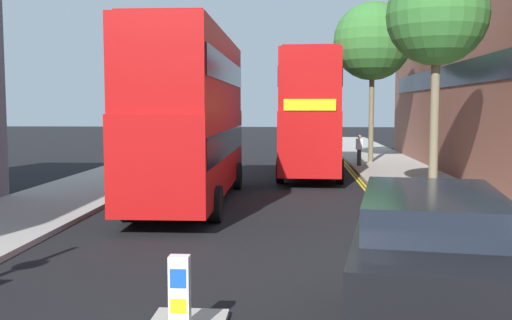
% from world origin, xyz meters
% --- Properties ---
extents(sidewalk_right, '(4.00, 80.00, 0.14)m').
position_xyz_m(sidewalk_right, '(6.50, 16.00, 0.07)').
color(sidewalk_right, '#9E9991').
rests_on(sidewalk_right, ground).
extents(sidewalk_left, '(4.00, 80.00, 0.14)m').
position_xyz_m(sidewalk_left, '(-6.50, 16.00, 0.07)').
color(sidewalk_left, '#9E9991').
rests_on(sidewalk_left, ground).
extents(kerb_line_outer, '(0.10, 56.00, 0.01)m').
position_xyz_m(kerb_line_outer, '(4.40, 14.00, 0.00)').
color(kerb_line_outer, yellow).
rests_on(kerb_line_outer, ground).
extents(kerb_line_inner, '(0.10, 56.00, 0.01)m').
position_xyz_m(kerb_line_inner, '(4.24, 14.00, 0.00)').
color(kerb_line_inner, yellow).
rests_on(kerb_line_inner, ground).
extents(keep_left_bollard, '(0.36, 0.28, 1.11)m').
position_xyz_m(keep_left_bollard, '(0.00, 3.08, 0.61)').
color(keep_left_bollard, silver).
rests_on(keep_left_bollard, traffic_island).
extents(double_decker_bus_away, '(2.89, 10.83, 5.64)m').
position_xyz_m(double_decker_bus_away, '(-1.93, 14.83, 3.03)').
color(double_decker_bus_away, '#B20F0F').
rests_on(double_decker_bus_away, ground).
extents(double_decker_bus_oncoming, '(3.08, 10.88, 5.64)m').
position_xyz_m(double_decker_bus_oncoming, '(2.27, 23.48, 3.03)').
color(double_decker_bus_oncoming, '#B20F0F').
rests_on(double_decker_bus_oncoming, ground).
extents(taxi_minivan, '(2.60, 5.05, 2.12)m').
position_xyz_m(taxi_minivan, '(3.30, 2.81, 1.07)').
color(taxi_minivan, black).
rests_on(taxi_minivan, ground).
extents(pedestrian_far, '(0.34, 0.22, 1.62)m').
position_xyz_m(pedestrian_far, '(4.87, 26.47, 0.99)').
color(pedestrian_far, '#2D2D38').
rests_on(pedestrian_far, sidewalk_right).
extents(street_tree_near, '(3.20, 3.20, 7.58)m').
position_xyz_m(street_tree_near, '(5.98, 14.65, 6.07)').
color(street_tree_near, '#6B6047').
rests_on(street_tree_near, sidewalk_right).
extents(street_tree_mid, '(4.29, 4.29, 8.82)m').
position_xyz_m(street_tree_mid, '(5.74, 28.68, 6.79)').
color(street_tree_mid, '#6B6047').
rests_on(street_tree_mid, sidewalk_right).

